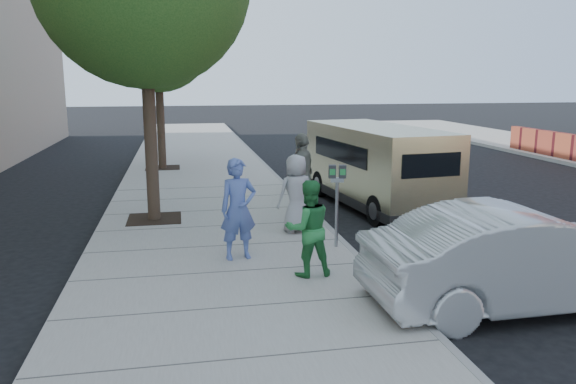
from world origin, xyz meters
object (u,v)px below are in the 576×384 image
at_px(parking_meter, 337,188).
at_px(person_officer, 238,209).
at_px(tree_far, 158,32).
at_px(person_green_shirt, 308,228).
at_px(van, 374,164).
at_px(person_gray_shirt, 296,194).
at_px(person_striped_polo, 302,176).
at_px(sedan, 521,258).

bearing_deg(parking_meter, person_officer, -157.91).
xyz_separation_m(tree_far, person_green_shirt, (2.57, -11.92, -3.94)).
bearing_deg(person_officer, tree_far, 88.10).
xyz_separation_m(van, person_gray_shirt, (-2.62, -2.62, -0.15)).
xyz_separation_m(parking_meter, person_officer, (-1.90, -0.34, -0.24)).
distance_m(person_officer, person_striped_polo, 3.18).
relative_size(van, person_officer, 3.25).
distance_m(tree_far, person_officer, 11.59).
xyz_separation_m(van, person_officer, (-3.98, -4.15, -0.06)).
bearing_deg(van, person_gray_shirt, -142.30).
bearing_deg(sedan, person_officer, 54.36).
height_order(van, person_officer, van).
xyz_separation_m(tree_far, person_gray_shirt, (2.92, -9.29, -3.92)).
relative_size(parking_meter, van, 0.27).
bearing_deg(tree_far, person_striped_polo, -67.99).
bearing_deg(tree_far, person_officer, -81.81).
bearing_deg(person_officer, person_gray_shirt, 38.25).
bearing_deg(person_gray_shirt, person_striped_polo, -121.87).
relative_size(person_officer, person_gray_shirt, 1.10).
xyz_separation_m(person_gray_shirt, person_striped_polo, (0.38, 1.13, 0.16)).
bearing_deg(person_gray_shirt, person_officer, 34.94).
xyz_separation_m(tree_far, van, (5.54, -6.67, -3.77)).
xyz_separation_m(tree_far, person_officer, (1.56, -10.82, -3.83)).
distance_m(parking_meter, sedan, 3.58).
height_order(parking_meter, van, van).
xyz_separation_m(parking_meter, sedan, (1.94, -2.96, -0.54)).
bearing_deg(tree_far, person_green_shirt, -77.82).
bearing_deg(person_gray_shirt, sedan, 107.30).
relative_size(tree_far, van, 1.11).
xyz_separation_m(sedan, person_gray_shirt, (-2.47, 4.16, 0.21)).
bearing_deg(person_green_shirt, sedan, 147.44).
bearing_deg(parking_meter, van, 73.27).
distance_m(tree_far, person_green_shirt, 12.82).
distance_m(van, person_striped_polo, 2.69).
bearing_deg(person_green_shirt, parking_meter, -125.70).
bearing_deg(person_officer, person_green_shirt, -57.31).
relative_size(tree_far, person_gray_shirt, 3.98).
bearing_deg(person_gray_shirt, parking_meter, 100.67).
height_order(sedan, person_striped_polo, person_striped_polo).
relative_size(person_officer, person_green_shirt, 1.14).
bearing_deg(person_green_shirt, tree_far, -81.93).
distance_m(van, sedan, 6.79).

